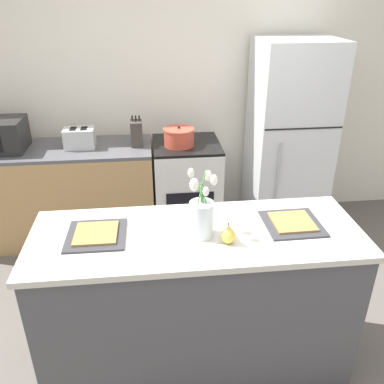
{
  "coord_description": "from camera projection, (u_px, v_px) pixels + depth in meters",
  "views": [
    {
      "loc": [
        -0.23,
        -1.85,
        2.14
      ],
      "look_at": [
        0.0,
        0.25,
        1.08
      ],
      "focal_mm": 38.0,
      "sensor_mm": 36.0,
      "label": 1
    }
  ],
  "objects": [
    {
      "name": "ground_plane",
      "position": [
        196.0,
        359.0,
        2.62
      ],
      "size": [
        10.0,
        10.0,
        0.0
      ],
      "primitive_type": "plane",
      "color": "#59544F"
    },
    {
      "name": "back_wall",
      "position": [
        171.0,
        83.0,
        3.79
      ],
      "size": [
        5.2,
        0.08,
        2.7
      ],
      "color": "silver",
      "rests_on": "ground_plane"
    },
    {
      "name": "kitchen_island",
      "position": [
        197.0,
        301.0,
        2.41
      ],
      "size": [
        1.8,
        0.66,
        0.96
      ],
      "color": "#4C4C51",
      "rests_on": "ground_plane"
    },
    {
      "name": "back_counter",
      "position": [
        62.0,
        194.0,
        3.74
      ],
      "size": [
        1.68,
        0.6,
        0.89
      ],
      "color": "tan",
      "rests_on": "ground_plane"
    },
    {
      "name": "stove_range",
      "position": [
        187.0,
        188.0,
        3.85
      ],
      "size": [
        0.6,
        0.61,
        0.89
      ],
      "color": "silver",
      "rests_on": "ground_plane"
    },
    {
      "name": "refrigerator",
      "position": [
        289.0,
        140.0,
        3.75
      ],
      "size": [
        0.68,
        0.67,
        1.77
      ],
      "color": "silver",
      "rests_on": "ground_plane"
    },
    {
      "name": "flower_vase",
      "position": [
        202.0,
        215.0,
        2.11
      ],
      "size": [
        0.15,
        0.16,
        0.4
      ],
      "color": "silver",
      "rests_on": "kitchen_island"
    },
    {
      "name": "pear_figurine",
      "position": [
        228.0,
        235.0,
        2.08
      ],
      "size": [
        0.07,
        0.07,
        0.12
      ],
      "color": "#E5CC4C",
      "rests_on": "kitchen_island"
    },
    {
      "name": "plate_setting_left",
      "position": [
        96.0,
        234.0,
        2.15
      ],
      "size": [
        0.31,
        0.31,
        0.02
      ],
      "color": "#333338",
      "rests_on": "kitchen_island"
    },
    {
      "name": "plate_setting_right",
      "position": [
        292.0,
        223.0,
        2.26
      ],
      "size": [
        0.31,
        0.31,
        0.02
      ],
      "color": "#333338",
      "rests_on": "kitchen_island"
    },
    {
      "name": "toaster",
      "position": [
        80.0,
        138.0,
        3.52
      ],
      "size": [
        0.28,
        0.18,
        0.17
      ],
      "color": "#B7BABC",
      "rests_on": "back_counter"
    },
    {
      "name": "cooking_pot",
      "position": [
        179.0,
        137.0,
        3.56
      ],
      "size": [
        0.27,
        0.27,
        0.18
      ],
      "color": "#CC4C38",
      "rests_on": "stove_range"
    },
    {
      "name": "knife_block",
      "position": [
        137.0,
        133.0,
        3.55
      ],
      "size": [
        0.1,
        0.14,
        0.27
      ],
      "color": "#3D3833",
      "rests_on": "back_counter"
    }
  ]
}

